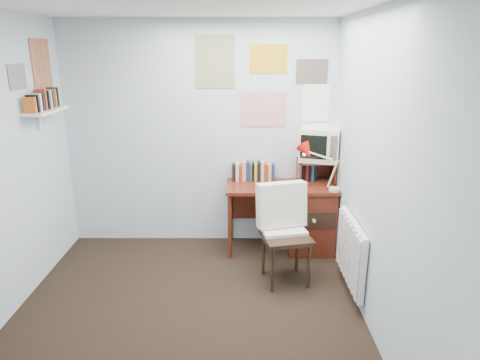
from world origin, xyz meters
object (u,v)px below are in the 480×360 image
at_px(tv_riser, 316,171).
at_px(wall_shelf, 46,111).
at_px(desk_chair, 286,237).
at_px(desk, 305,215).
at_px(crt_tv, 320,142).
at_px(radiator, 351,252).
at_px(desk_lamp, 336,171).

relative_size(tv_riser, wall_shelf, 0.65).
relative_size(desk_chair, tv_riser, 2.33).
relative_size(desk, crt_tv, 2.88).
distance_m(desk, radiator, 0.97).
height_order(crt_tv, radiator, crt_tv).
bearing_deg(desk_lamp, wall_shelf, 175.69).
bearing_deg(desk_lamp, desk_chair, -144.41).
height_order(desk_chair, wall_shelf, wall_shelf).
bearing_deg(desk, desk_lamp, -36.36).
bearing_deg(tv_riser, desk, -137.04).
bearing_deg(desk_lamp, desk, 135.67).
relative_size(desk_chair, radiator, 1.16).
xyz_separation_m(desk, radiator, (0.29, -0.93, 0.01)).
bearing_deg(radiator, crt_tv, 97.31).
relative_size(desk_lamp, radiator, 0.54).
relative_size(desk_chair, wall_shelf, 1.50).
bearing_deg(crt_tv, radiator, -66.94).
xyz_separation_m(tv_riser, radiator, (0.17, -1.04, -0.47)).
height_order(desk, desk_chair, desk_chair).
relative_size(desk, wall_shelf, 1.94).
relative_size(desk, tv_riser, 3.00).
bearing_deg(crt_tv, desk_chair, -101.33).
distance_m(desk_chair, radiator, 0.61).
bearing_deg(radiator, desk_chair, 160.09).
distance_m(desk_chair, wall_shelf, 2.59).
relative_size(crt_tv, wall_shelf, 0.67).
bearing_deg(radiator, desk, 107.24).
bearing_deg(desk_chair, desk_lamp, 31.69).
bearing_deg(crt_tv, desk, -123.74).
height_order(desk, crt_tv, crt_tv).
bearing_deg(crt_tv, desk_lamp, -54.79).
bearing_deg(desk_chair, wall_shelf, 159.60).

